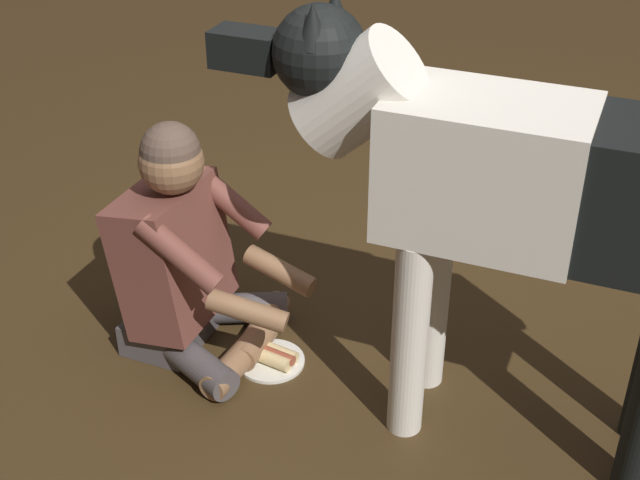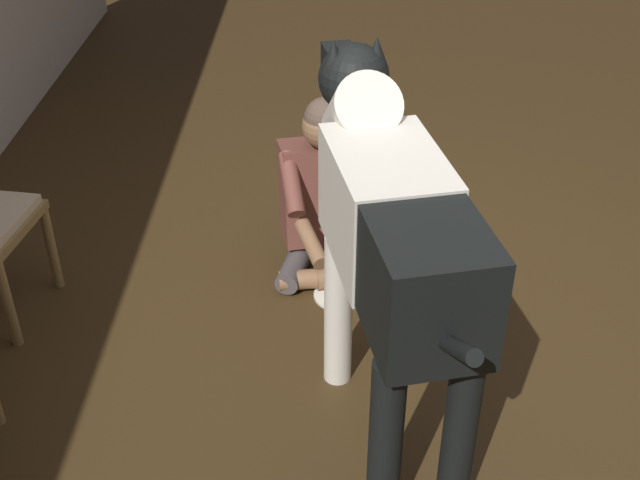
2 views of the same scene
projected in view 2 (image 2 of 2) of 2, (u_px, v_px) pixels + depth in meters
ground_plane at (430, 327)px, 3.53m from camera, size 15.17×15.17×0.00m
person_sitting_on_floor at (326, 199)px, 3.77m from camera, size 0.68×0.57×0.84m
large_dog at (390, 227)px, 2.66m from camera, size 1.62×0.54×1.30m
hot_dog_on_plate at (339, 292)px, 3.70m from camera, size 0.23×0.23×0.06m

